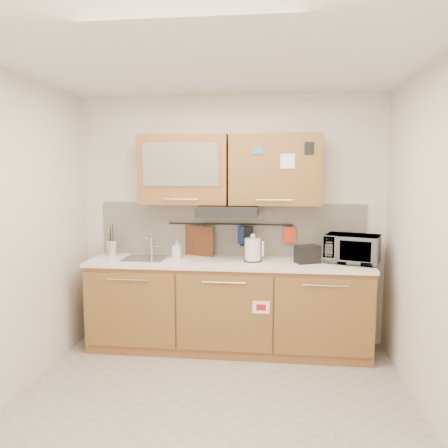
# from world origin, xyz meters

# --- Properties ---
(floor) EXTENTS (3.20, 3.20, 0.00)m
(floor) POSITION_xyz_m (0.00, 0.00, 0.00)
(floor) COLOR #9E9993
(floor) RESTS_ON ground
(ceiling) EXTENTS (3.20, 3.20, 0.00)m
(ceiling) POSITION_xyz_m (0.00, 0.00, 2.60)
(ceiling) COLOR white
(ceiling) RESTS_ON wall_back
(wall_back) EXTENTS (3.20, 0.00, 3.20)m
(wall_back) POSITION_xyz_m (0.00, 1.50, 1.30)
(wall_back) COLOR silver
(wall_back) RESTS_ON ground
(wall_left) EXTENTS (0.00, 3.00, 3.00)m
(wall_left) POSITION_xyz_m (-1.60, 0.00, 1.30)
(wall_left) COLOR silver
(wall_left) RESTS_ON ground
(wall_right) EXTENTS (0.00, 3.00, 3.00)m
(wall_right) POSITION_xyz_m (1.60, 0.00, 1.30)
(wall_right) COLOR silver
(wall_right) RESTS_ON ground
(base_cabinet) EXTENTS (2.80, 0.64, 0.88)m
(base_cabinet) POSITION_xyz_m (0.00, 1.19, 0.41)
(base_cabinet) COLOR #925D34
(base_cabinet) RESTS_ON floor
(countertop) EXTENTS (2.82, 0.62, 0.04)m
(countertop) POSITION_xyz_m (0.00, 1.19, 0.90)
(countertop) COLOR white
(countertop) RESTS_ON base_cabinet
(backsplash) EXTENTS (2.80, 0.02, 0.56)m
(backsplash) POSITION_xyz_m (0.00, 1.49, 1.20)
(backsplash) COLOR silver
(backsplash) RESTS_ON countertop
(upper_cabinets) EXTENTS (1.82, 0.37, 0.70)m
(upper_cabinets) POSITION_xyz_m (-0.00, 1.32, 1.83)
(upper_cabinets) COLOR #925D34
(upper_cabinets) RESTS_ON wall_back
(range_hood) EXTENTS (0.60, 0.46, 0.10)m
(range_hood) POSITION_xyz_m (0.00, 1.25, 1.42)
(range_hood) COLOR black
(range_hood) RESTS_ON upper_cabinets
(sink) EXTENTS (0.42, 0.40, 0.26)m
(sink) POSITION_xyz_m (-0.85, 1.21, 0.92)
(sink) COLOR silver
(sink) RESTS_ON countertop
(utensil_rail) EXTENTS (1.30, 0.02, 0.02)m
(utensil_rail) POSITION_xyz_m (0.00, 1.45, 1.26)
(utensil_rail) COLOR black
(utensil_rail) RESTS_ON backsplash
(utensil_crock) EXTENTS (0.14, 0.14, 0.33)m
(utensil_crock) POSITION_xyz_m (-1.25, 1.33, 1.01)
(utensil_crock) COLOR silver
(utensil_crock) RESTS_ON countertop
(kettle) EXTENTS (0.20, 0.18, 0.28)m
(kettle) POSITION_xyz_m (0.25, 1.20, 1.03)
(kettle) COLOR silver
(kettle) RESTS_ON countertop
(toaster) EXTENTS (0.27, 0.22, 0.18)m
(toaster) POSITION_xyz_m (0.79, 1.18, 1.01)
(toaster) COLOR black
(toaster) RESTS_ON countertop
(microwave) EXTENTS (0.58, 0.48, 0.28)m
(microwave) POSITION_xyz_m (1.23, 1.24, 1.06)
(microwave) COLOR #999999
(microwave) RESTS_ON countertop
(soap_bottle) EXTENTS (0.09, 0.09, 0.19)m
(soap_bottle) POSITION_xyz_m (-0.53, 1.27, 1.02)
(soap_bottle) COLOR #999999
(soap_bottle) RESTS_ON countertop
(cutting_board) EXTENTS (0.36, 0.16, 0.46)m
(cutting_board) POSITION_xyz_m (-0.34, 1.44, 1.01)
(cutting_board) COLOR brown
(cutting_board) RESTS_ON utensil_rail
(oven_mitt) EXTENTS (0.11, 0.06, 0.18)m
(oven_mitt) POSITION_xyz_m (0.14, 1.44, 1.15)
(oven_mitt) COLOR navy
(oven_mitt) RESTS_ON utensil_rail
(dark_pouch) EXTENTS (0.14, 0.07, 0.21)m
(dark_pouch) POSITION_xyz_m (0.17, 1.44, 1.14)
(dark_pouch) COLOR black
(dark_pouch) RESTS_ON utensil_rail
(pot_holder) EXTENTS (0.13, 0.04, 0.16)m
(pot_holder) POSITION_xyz_m (0.62, 1.44, 1.16)
(pot_holder) COLOR red
(pot_holder) RESTS_ON utensil_rail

